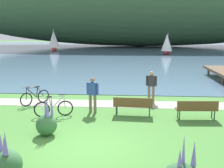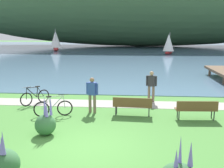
{
  "view_description": "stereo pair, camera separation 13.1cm",
  "coord_description": "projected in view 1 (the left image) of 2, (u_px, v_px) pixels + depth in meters",
  "views": [
    {
      "loc": [
        1.43,
        -8.65,
        3.87
      ],
      "look_at": [
        0.32,
        6.13,
        1.0
      ],
      "focal_mm": 44.16,
      "sensor_mm": 36.0,
      "label": 1
    },
    {
      "loc": [
        1.56,
        -8.64,
        3.87
      ],
      "look_at": [
        0.32,
        6.13,
        1.0
      ],
      "focal_mm": 44.16,
      "sensor_mm": 36.0,
      "label": 2
    }
  ],
  "objects": [
    {
      "name": "sailboat_mid_bay",
      "position": [
        167.0,
        44.0,
        45.45
      ],
      "size": [
        2.42,
        3.17,
        3.63
      ],
      "color": "#B22323",
      "rests_on": "bay_water"
    },
    {
      "name": "ground_plane",
      "position": [
        89.0,
        147.0,
        9.31
      ],
      "size": [
        200.0,
        200.0,
        0.0
      ],
      "primitive_type": "plane",
      "color": "#478438"
    },
    {
      "name": "park_bench_further_along",
      "position": [
        197.0,
        108.0,
        12.13
      ],
      "size": [
        1.83,
        0.59,
        0.88
      ],
      "color": "brown",
      "rests_on": "ground"
    },
    {
      "name": "shoreline_path",
      "position": [
        105.0,
        104.0,
        14.84
      ],
      "size": [
        60.0,
        1.5,
        0.01
      ],
      "primitive_type": "cube",
      "color": "#A39E93",
      "rests_on": "ground"
    },
    {
      "name": "bicycle_leaning_near_bench",
      "position": [
        54.0,
        108.0,
        12.59
      ],
      "size": [
        1.71,
        0.58,
        1.01
      ],
      "color": "black",
      "rests_on": "ground"
    },
    {
      "name": "person_on_the_grass",
      "position": [
        93.0,
        93.0,
        13.06
      ],
      "size": [
        0.59,
        0.31,
        1.71
      ],
      "color": "#72604C",
      "rests_on": "ground"
    },
    {
      "name": "echium_bush_beside_closest",
      "position": [
        4.0,
        164.0,
        7.18
      ],
      "size": [
        0.93,
        0.93,
        1.44
      ],
      "color": "#386B3D",
      "rests_on": "ground"
    },
    {
      "name": "bay_water",
      "position": [
        126.0,
        50.0,
        55.94
      ],
      "size": [
        180.0,
        80.0,
        0.04
      ],
      "primitive_type": "cube",
      "color": "#5B7F9E",
      "rests_on": "ground"
    },
    {
      "name": "person_at_shoreline",
      "position": [
        151.0,
        84.0,
        15.11
      ],
      "size": [
        0.59,
        0.31,
        1.71
      ],
      "color": "#72604C",
      "rests_on": "ground"
    },
    {
      "name": "echium_bush_mid_cluster",
      "position": [
        47.0,
        124.0,
        10.31
      ],
      "size": [
        0.79,
        0.79,
        1.6
      ],
      "color": "#386B3D",
      "rests_on": "ground"
    },
    {
      "name": "bicycle_beside_path",
      "position": [
        35.0,
        97.0,
        14.66
      ],
      "size": [
        1.12,
        1.44,
        1.01
      ],
      "color": "black",
      "rests_on": "ground"
    },
    {
      "name": "sailboat_nearest_to_shore",
      "position": [
        54.0,
        40.0,
        53.62
      ],
      "size": [
        2.63,
        3.73,
        4.22
      ],
      "color": "#B22323",
      "rests_on": "bay_water"
    },
    {
      "name": "park_bench_near_camera",
      "position": [
        133.0,
        105.0,
        12.71
      ],
      "size": [
        1.82,
        0.58,
        0.88
      ],
      "color": "brown",
      "rests_on": "ground"
    }
  ]
}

